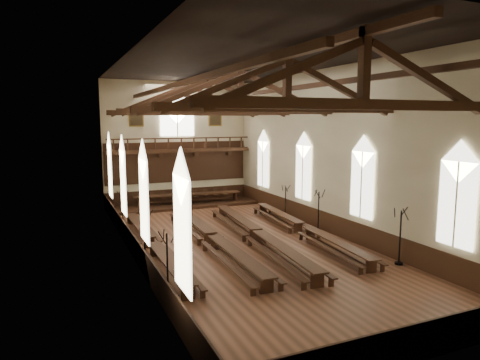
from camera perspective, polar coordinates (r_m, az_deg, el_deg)
The scene contains 21 objects.
ground at distance 24.37m, azimuth 0.07°, elevation -8.43°, with size 26.00×26.00×0.00m, color brown.
room_walls at distance 23.38m, azimuth 0.08°, elevation 6.94°, with size 26.00×26.00×26.00m.
wainscot_band at distance 24.21m, azimuth 0.07°, elevation -7.07°, with size 12.00×26.00×1.20m.
side_windows at distance 23.58m, azimuth 0.08°, elevation 0.32°, with size 11.85×19.80×4.50m.
end_window at distance 35.57m, azimuth -8.38°, elevation 8.46°, with size 2.80×0.12×3.80m.
minstrels_gallery at distance 35.46m, azimuth -8.17°, elevation 3.09°, with size 11.80×1.24×3.70m.
portraits at distance 35.56m, azimuth -8.38°, elevation 8.26°, with size 7.75×0.09×1.45m.
roof_trusses at distance 23.41m, azimuth 0.08°, elevation 11.24°, with size 11.70×25.70×2.80m.
refectory_row_a at distance 23.14m, azimuth -11.64°, elevation -8.20°, with size 1.42×13.85×0.69m.
refectory_row_b at distance 23.60m, azimuth -3.65°, elevation -7.63°, with size 1.68×14.35×0.74m.
refectory_row_c at distance 24.34m, azimuth 2.42°, elevation -7.09°, with size 2.18×14.65×0.76m.
refectory_row_d at distance 26.05m, azimuth 8.59°, elevation -6.28°, with size 1.96×13.98×0.69m.
dais at distance 34.89m, azimuth -6.93°, elevation -3.28°, with size 11.40×3.05×0.20m, color #371F10.
high_table at distance 34.75m, azimuth -6.95°, elevation -2.01°, with size 8.63×1.69×0.80m.
high_chairs at distance 35.56m, azimuth -7.33°, elevation -2.08°, with size 7.64×0.45×0.92m.
candelabrum_left_near at distance 17.43m, azimuth -9.62°, elevation -12.52°, with size 0.81×0.78×2.70m.
candelabrum_left_mid at distance 21.65m, azimuth -12.57°, elevation -8.59°, with size 0.73×0.78×2.57m.
candelabrum_left_far at distance 28.50m, azimuth -15.35°, elevation -4.74°, with size 0.74×0.70×2.46m.
candelabrum_right_near at distance 22.07m, azimuth 20.50°, elevation -8.41°, with size 0.85×0.79×2.79m.
candelabrum_right_mid at distance 27.25m, azimuth 10.39°, elevation -5.06°, with size 0.79×0.76×2.62m.
candelabrum_right_far at distance 30.70m, azimuth 6.07°, elevation -3.67°, with size 0.67×0.70×2.32m.
Camera 1 is at (-9.38, -21.41, 6.90)m, focal length 32.00 mm.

